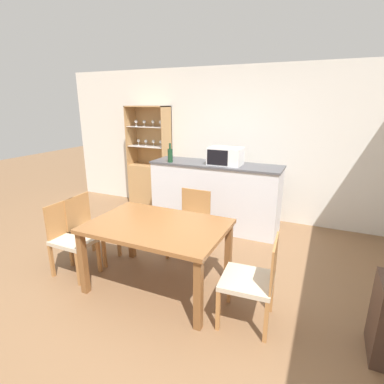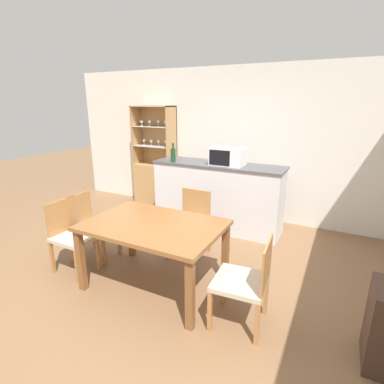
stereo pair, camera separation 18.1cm
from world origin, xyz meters
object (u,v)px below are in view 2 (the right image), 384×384
at_px(dining_chair_side_left_far, 92,227).
at_px(microwave, 228,156).
at_px(dining_chair_side_right_near, 245,282).
at_px(wine_bottle, 173,155).
at_px(dining_table, 154,231).
at_px(display_cabinet, 156,177).
at_px(dining_chair_side_left_near, 74,235).
at_px(dining_chair_head_far, 190,223).

height_order(dining_chair_side_left_far, microwave, microwave).
relative_size(dining_chair_side_right_near, wine_bottle, 2.83).
bearing_deg(microwave, dining_table, -94.47).
bearing_deg(microwave, dining_chair_side_left_far, -126.01).
xyz_separation_m(display_cabinet, microwave, (1.69, -0.54, 0.63)).
relative_size(dining_table, dining_chair_side_right_near, 1.69).
bearing_deg(dining_chair_side_left_far, microwave, 140.22).
xyz_separation_m(dining_chair_side_left_far, dining_chair_side_left_near, (-0.00, -0.29, 0.00)).
height_order(dining_table, dining_chair_side_left_near, dining_chair_side_left_near).
height_order(dining_chair_side_left_far, dining_chair_side_right_near, same).
bearing_deg(dining_chair_side_right_near, microwave, 21.38).
bearing_deg(dining_chair_side_left_near, display_cabinet, -167.91).
xyz_separation_m(dining_table, dining_chair_side_left_near, (-1.06, -0.15, -0.21)).
relative_size(display_cabinet, dining_chair_side_right_near, 2.24).
bearing_deg(dining_chair_side_left_far, dining_chair_side_right_near, 78.56).
xyz_separation_m(dining_chair_side_left_far, microwave, (1.20, 1.66, 0.75)).
relative_size(dining_chair_side_left_near, microwave, 1.70).
distance_m(dining_chair_head_far, microwave, 1.23).
height_order(dining_chair_side_left_far, dining_chair_head_far, same).
bearing_deg(display_cabinet, wine_bottle, -40.36).
xyz_separation_m(dining_chair_side_right_near, wine_bottle, (-1.78, 1.78, 0.73)).
xyz_separation_m(dining_chair_side_right_near, microwave, (-0.92, 1.94, 0.75)).
height_order(dining_chair_side_right_near, microwave, microwave).
distance_m(dining_table, dining_chair_head_far, 0.86).
height_order(dining_chair_side_left_far, wine_bottle, wine_bottle).
relative_size(dining_chair_side_left_far, dining_chair_side_right_near, 1.00).
bearing_deg(wine_bottle, dining_chair_side_left_near, -101.05).
height_order(microwave, wine_bottle, wine_bottle).
xyz_separation_m(dining_chair_head_far, wine_bottle, (-0.72, 0.80, 0.73)).
bearing_deg(dining_table, microwave, 85.53).
height_order(dining_chair_head_far, dining_chair_side_right_near, same).
relative_size(dining_table, dining_chair_side_left_far, 1.69).
relative_size(dining_chair_side_left_near, dining_chair_side_right_near, 1.00).
relative_size(display_cabinet, wine_bottle, 6.33).
bearing_deg(dining_chair_side_left_near, dining_chair_side_right_near, 91.05).
distance_m(dining_chair_side_left_near, microwave, 2.41).
bearing_deg(display_cabinet, dining_chair_head_far, -44.20).
bearing_deg(dining_table, display_cabinet, 123.52).
xyz_separation_m(dining_chair_head_far, microwave, (0.14, 0.97, 0.75)).
bearing_deg(wine_bottle, dining_table, -66.31).
bearing_deg(wine_bottle, display_cabinet, 139.64).
relative_size(dining_chair_side_left_far, microwave, 1.70).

